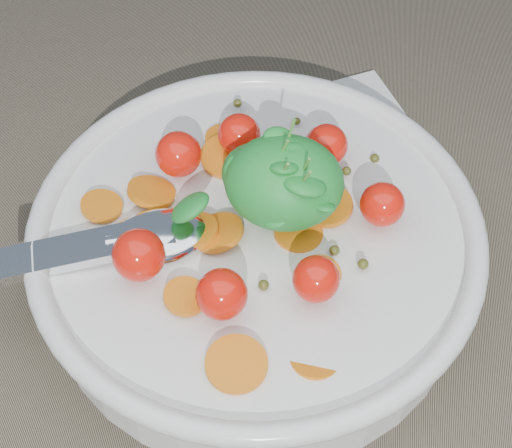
# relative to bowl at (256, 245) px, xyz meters

# --- Properties ---
(ground) EXTENTS (6.00, 6.00, 0.00)m
(ground) POSITION_rel_bowl_xyz_m (-0.03, -0.01, -0.04)
(ground) COLOR #796D56
(ground) RESTS_ON ground
(bowl) EXTENTS (0.33, 0.31, 0.13)m
(bowl) POSITION_rel_bowl_xyz_m (0.00, 0.00, 0.00)
(bowl) COLOR silver
(bowl) RESTS_ON ground
(napkin) EXTENTS (0.18, 0.17, 0.01)m
(napkin) POSITION_rel_bowl_xyz_m (0.05, 0.14, -0.03)
(napkin) COLOR white
(napkin) RESTS_ON ground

